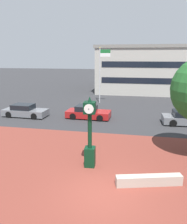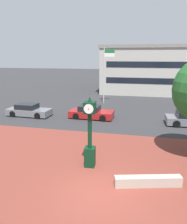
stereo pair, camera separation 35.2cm
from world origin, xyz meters
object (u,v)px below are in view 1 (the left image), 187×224
object	(u,v)px
civic_building	(162,69)
car_street_distant	(186,118)
car_street_near	(25,111)
flagpole_primary	(101,71)
street_clock	(90,136)
car_street_mid	(88,113)

from	to	relation	value
civic_building	car_street_distant	bearing A→B (deg)	-90.09
car_street_near	flagpole_primary	xyz separation A→B (m)	(6.61, 8.25, 3.64)
car_street_distant	civic_building	bearing A→B (deg)	178.00
car_street_near	flagpole_primary	distance (m)	11.18
street_clock	car_street_mid	world-z (taller)	street_clock
car_street_near	car_street_distant	world-z (taller)	same
car_street_near	civic_building	world-z (taller)	civic_building
car_street_near	car_street_mid	distance (m)	6.58
car_street_mid	flagpole_primary	bearing A→B (deg)	-178.11
car_street_distant	civic_building	size ratio (longest dim) A/B	0.19
flagpole_primary	car_street_distant	bearing A→B (deg)	-41.15
street_clock	car_street_near	size ratio (longest dim) A/B	0.87
flagpole_primary	car_street_near	bearing A→B (deg)	-128.71
car_street_distant	civic_building	world-z (taller)	civic_building
car_street_near	car_street_distant	size ratio (longest dim) A/B	1.09
car_street_mid	civic_building	bearing A→B (deg)	159.05
street_clock	civic_building	world-z (taller)	civic_building
car_street_near	flagpole_primary	world-z (taller)	flagpole_primary
street_clock	car_street_near	world-z (taller)	street_clock
car_street_mid	civic_building	world-z (taller)	civic_building
car_street_mid	car_street_distant	xyz separation A→B (m)	(9.21, -0.37, -0.00)
street_clock	flagpole_primary	world-z (taller)	flagpole_primary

